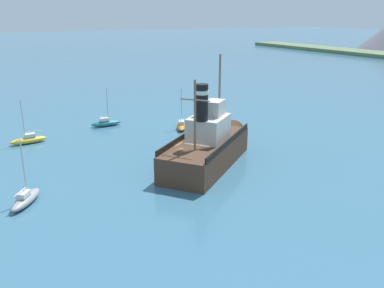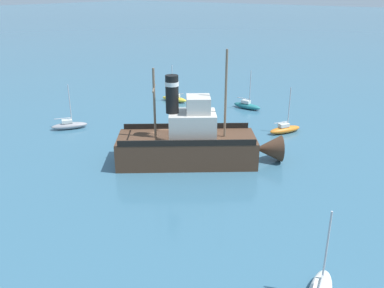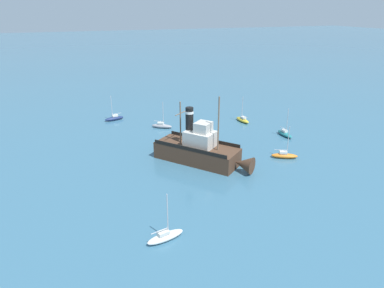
% 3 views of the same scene
% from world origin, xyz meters
% --- Properties ---
extents(ground_plane, '(600.00, 600.00, 0.00)m').
position_xyz_m(ground_plane, '(0.00, 0.00, 0.00)').
color(ground_plane, '#38667F').
extents(old_tugboat, '(11.61, 13.37, 9.90)m').
position_xyz_m(old_tugboat, '(-0.81, 2.36, 1.83)').
color(old_tugboat, '#4C3323').
rests_on(old_tugboat, ground).
extents(sailboat_grey, '(3.76, 3.04, 4.90)m').
position_xyz_m(sailboat_grey, '(0.16, -13.90, 0.43)').
color(sailboat_grey, gray).
rests_on(sailboat_grey, ground).
extents(sailboat_teal, '(1.13, 3.81, 4.90)m').
position_xyz_m(sailboat_teal, '(-18.37, -2.23, 0.43)').
color(sailboat_teal, '#23757A').
rests_on(sailboat_teal, ground).
extents(sailboat_orange, '(3.88, 2.73, 4.90)m').
position_xyz_m(sailboat_orange, '(-12.80, 5.55, 0.43)').
color(sailboat_orange, orange).
rests_on(sailboat_orange, ground).
extents(sailboat_yellow, '(1.48, 3.89, 4.90)m').
position_xyz_m(sailboat_yellow, '(-15.42, -11.74, 0.43)').
color(sailboat_yellow, gold).
rests_on(sailboat_yellow, ground).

